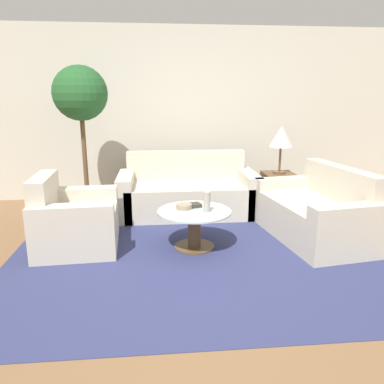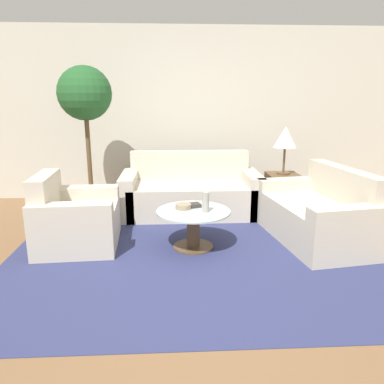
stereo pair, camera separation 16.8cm
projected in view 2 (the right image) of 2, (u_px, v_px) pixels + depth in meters
The scene contains 13 objects.
ground_plane at pixel (199, 278), 3.34m from camera, with size 14.00×14.00×0.00m, color brown.
wall_back at pixel (186, 114), 5.81m from camera, with size 10.00×0.06×2.60m.
rug at pixel (193, 247), 4.01m from camera, with size 3.75×3.39×0.01m.
sofa_main at pixel (191, 193), 5.18m from camera, with size 1.87×0.89×0.82m.
armchair at pixel (73, 221), 4.02m from camera, with size 0.87×0.96×0.79m.
loveseat at pixel (321, 216), 4.20m from camera, with size 1.05×1.59×0.80m.
coffee_table at pixel (193, 224), 3.95m from camera, with size 0.78×0.78×0.41m.
side_table at pixel (282, 193), 5.19m from camera, with size 0.42×0.42×0.54m.
table_lamp at pixel (285, 138), 5.00m from camera, with size 0.31×0.31×0.64m.
potted_plant at pixel (86, 109), 4.87m from camera, with size 0.70×0.70×1.96m.
vase at pixel (206, 202), 3.84m from camera, with size 0.07×0.07×0.21m.
bowl at pixel (183, 206), 3.97m from camera, with size 0.17×0.17×0.05m.
book_stack at pixel (191, 205), 4.02m from camera, with size 0.23×0.18×0.04m.
Camera 2 is at (-0.23, -3.04, 1.57)m, focal length 35.00 mm.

